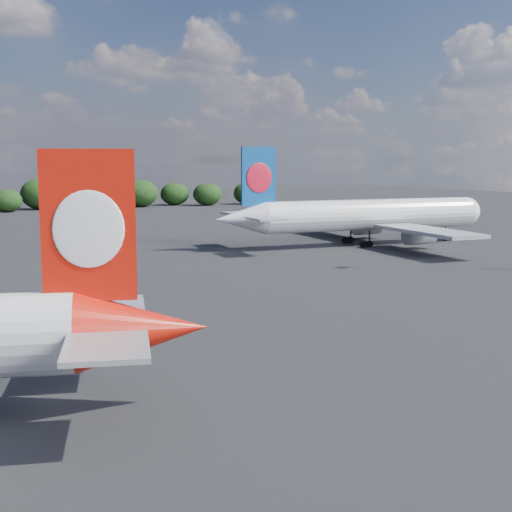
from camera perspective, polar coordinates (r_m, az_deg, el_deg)
china_southern_airliner at (r=121.87m, az=8.47°, el=3.20°), size 50.42×48.04×16.44m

